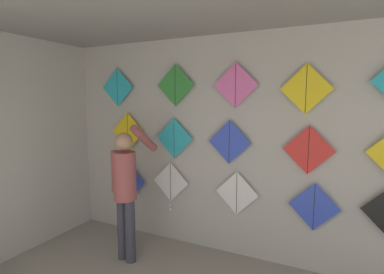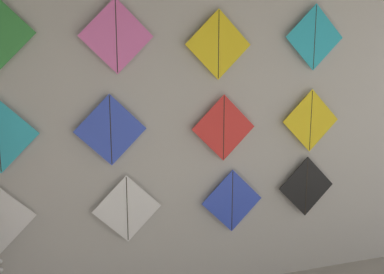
{
  "view_description": "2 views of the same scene",
  "coord_description": "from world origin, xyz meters",
  "px_view_note": "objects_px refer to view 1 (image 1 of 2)",
  "views": [
    {
      "loc": [
        1.13,
        0.3,
        2.01
      ],
      "look_at": [
        -0.47,
        3.57,
        1.55
      ],
      "focal_mm": 28.0,
      "sensor_mm": 36.0,
      "label": 1
    },
    {
      "loc": [
        -0.43,
        0.58,
        2.04
      ],
      "look_at": [
        0.51,
        3.57,
        1.43
      ],
      "focal_mm": 40.0,
      "sensor_mm": 36.0,
      "label": 2
    }
  ],
  "objects_px": {
    "shopkeeper": "(126,185)",
    "kite_1": "(171,184)",
    "kite_3": "(314,207)",
    "kite_8": "(308,150)",
    "kite_7": "(229,142)",
    "kite_12": "(236,85)",
    "kite_2": "(237,193)",
    "kite_5": "(128,132)",
    "kite_6": "(174,138)",
    "kite_10": "(117,87)",
    "kite_11": "(175,85)",
    "kite_0": "(129,183)",
    "kite_13": "(306,89)"
  },
  "relations": [
    {
      "from": "shopkeeper",
      "to": "kite_1",
      "type": "height_order",
      "value": "shopkeeper"
    },
    {
      "from": "kite_3",
      "to": "kite_8",
      "type": "bearing_deg",
      "value": 180.0
    },
    {
      "from": "kite_7",
      "to": "kite_12",
      "type": "distance_m",
      "value": 0.7
    },
    {
      "from": "kite_2",
      "to": "kite_5",
      "type": "xyz_separation_m",
      "value": [
        -1.67,
        0.0,
        0.7
      ]
    },
    {
      "from": "kite_5",
      "to": "kite_7",
      "type": "bearing_deg",
      "value": 0.0
    },
    {
      "from": "kite_1",
      "to": "kite_12",
      "type": "distance_m",
      "value": 1.62
    },
    {
      "from": "kite_2",
      "to": "kite_6",
      "type": "height_order",
      "value": "kite_6"
    },
    {
      "from": "kite_6",
      "to": "kite_5",
      "type": "bearing_deg",
      "value": 180.0
    },
    {
      "from": "kite_5",
      "to": "kite_6",
      "type": "relative_size",
      "value": 1.0
    },
    {
      "from": "kite_12",
      "to": "kite_1",
      "type": "bearing_deg",
      "value": -179.96
    },
    {
      "from": "kite_10",
      "to": "kite_11",
      "type": "relative_size",
      "value": 1.0
    },
    {
      "from": "kite_0",
      "to": "kite_7",
      "type": "distance_m",
      "value": 1.72
    },
    {
      "from": "kite_12",
      "to": "kite_13",
      "type": "relative_size",
      "value": 1.0
    },
    {
      "from": "kite_1",
      "to": "kite_10",
      "type": "distance_m",
      "value": 1.61
    },
    {
      "from": "kite_5",
      "to": "kite_6",
      "type": "bearing_deg",
      "value": 0.0
    },
    {
      "from": "kite_11",
      "to": "kite_10",
      "type": "bearing_deg",
      "value": 180.0
    },
    {
      "from": "shopkeeper",
      "to": "kite_10",
      "type": "distance_m",
      "value": 1.52
    },
    {
      "from": "kite_12",
      "to": "kite_7",
      "type": "bearing_deg",
      "value": 180.0
    },
    {
      "from": "kite_10",
      "to": "kite_13",
      "type": "relative_size",
      "value": 1.0
    },
    {
      "from": "shopkeeper",
      "to": "kite_7",
      "type": "xyz_separation_m",
      "value": [
        1.09,
        0.67,
        0.51
      ]
    },
    {
      "from": "kite_6",
      "to": "kite_7",
      "type": "xyz_separation_m",
      "value": [
        0.79,
        0.0,
        -0.0
      ]
    },
    {
      "from": "kite_2",
      "to": "kite_6",
      "type": "relative_size",
      "value": 1.0
    },
    {
      "from": "shopkeeper",
      "to": "kite_12",
      "type": "distance_m",
      "value": 1.81
    },
    {
      "from": "kite_0",
      "to": "kite_8",
      "type": "distance_m",
      "value": 2.58
    },
    {
      "from": "kite_3",
      "to": "kite_6",
      "type": "xyz_separation_m",
      "value": [
        -1.8,
        0.0,
        0.68
      ]
    },
    {
      "from": "kite_2",
      "to": "kite_5",
      "type": "relative_size",
      "value": 1.0
    },
    {
      "from": "kite_10",
      "to": "kite_2",
      "type": "bearing_deg",
      "value": 0.0
    },
    {
      "from": "kite_3",
      "to": "kite_13",
      "type": "bearing_deg",
      "value": 180.0
    },
    {
      "from": "kite_8",
      "to": "kite_10",
      "type": "relative_size",
      "value": 1.0
    },
    {
      "from": "kite_3",
      "to": "kite_8",
      "type": "xyz_separation_m",
      "value": [
        -0.09,
        0.0,
        0.64
      ]
    },
    {
      "from": "kite_5",
      "to": "kite_7",
      "type": "relative_size",
      "value": 1.0
    },
    {
      "from": "kite_5",
      "to": "kite_8",
      "type": "bearing_deg",
      "value": 0.0
    },
    {
      "from": "kite_7",
      "to": "kite_12",
      "type": "bearing_deg",
      "value": 0.0
    },
    {
      "from": "kite_0",
      "to": "kite_7",
      "type": "relative_size",
      "value": 1.25
    },
    {
      "from": "kite_8",
      "to": "shopkeeper",
      "type": "bearing_deg",
      "value": -161.6
    },
    {
      "from": "kite_2",
      "to": "kite_5",
      "type": "bearing_deg",
      "value": 180.0
    },
    {
      "from": "kite_6",
      "to": "kite_3",
      "type": "bearing_deg",
      "value": 0.0
    },
    {
      "from": "kite_1",
      "to": "kite_11",
      "type": "height_order",
      "value": "kite_11"
    },
    {
      "from": "kite_0",
      "to": "kite_11",
      "type": "bearing_deg",
      "value": 0.05
    },
    {
      "from": "kite_1",
      "to": "kite_10",
      "type": "height_order",
      "value": "kite_10"
    },
    {
      "from": "kite_8",
      "to": "kite_5",
      "type": "bearing_deg",
      "value": 180.0
    },
    {
      "from": "kite_3",
      "to": "kite_1",
      "type": "bearing_deg",
      "value": -179.98
    },
    {
      "from": "shopkeeper",
      "to": "kite_0",
      "type": "height_order",
      "value": "shopkeeper"
    },
    {
      "from": "kite_7",
      "to": "kite_11",
      "type": "xyz_separation_m",
      "value": [
        -0.76,
        0.0,
        0.71
      ]
    },
    {
      "from": "kite_10",
      "to": "shopkeeper",
      "type": "bearing_deg",
      "value": -46.39
    },
    {
      "from": "kite_7",
      "to": "kite_10",
      "type": "xyz_separation_m",
      "value": [
        -1.73,
        0.0,
        0.7
      ]
    },
    {
      "from": "kite_1",
      "to": "kite_3",
      "type": "bearing_deg",
      "value": 0.02
    },
    {
      "from": "kite_0",
      "to": "kite_13",
      "type": "relative_size",
      "value": 1.25
    },
    {
      "from": "kite_5",
      "to": "kite_13",
      "type": "height_order",
      "value": "kite_13"
    },
    {
      "from": "kite_11",
      "to": "kite_12",
      "type": "xyz_separation_m",
      "value": [
        0.83,
        0.0,
        -0.02
      ]
    }
  ]
}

